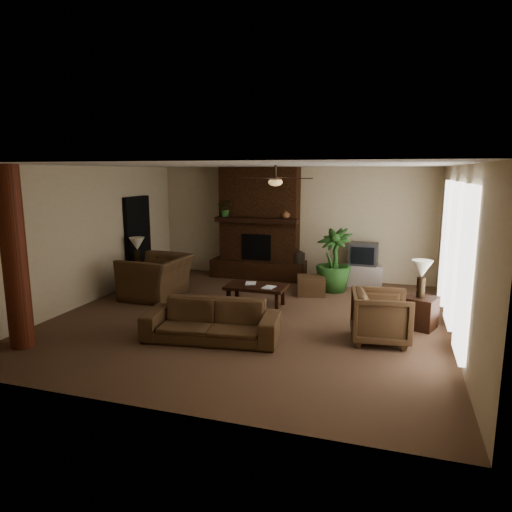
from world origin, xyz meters
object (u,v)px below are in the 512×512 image
(side_table_left, at_px, (139,277))
(ottoman, at_px, (311,285))
(log_column, at_px, (15,258))
(tv_stand, at_px, (363,275))
(sofa, at_px, (211,314))
(armchair_right, at_px, (381,314))
(floor_plant, at_px, (333,274))
(coffee_table, at_px, (256,288))
(floor_vase, at_px, (298,263))
(side_table_right, at_px, (420,312))
(lamp_right, at_px, (422,272))
(armchair_left, at_px, (156,270))
(lamp_left, at_px, (137,246))

(side_table_left, bearing_deg, ottoman, 9.58)
(log_column, xyz_separation_m, tv_stand, (4.77, 5.55, -1.15))
(sofa, distance_m, armchair_right, 2.71)
(log_column, xyz_separation_m, sofa, (2.71, 1.15, -0.98))
(floor_plant, bearing_deg, coffee_table, -128.44)
(armchair_right, xyz_separation_m, ottoman, (-1.58, 2.48, -0.25))
(log_column, relative_size, floor_vase, 3.64)
(log_column, relative_size, side_table_left, 5.09)
(armchair_right, bearing_deg, side_table_right, -43.85)
(log_column, distance_m, tv_stand, 7.41)
(side_table_left, bearing_deg, lamp_right, -8.61)
(armchair_left, bearing_deg, ottoman, 112.39)
(armchair_left, height_order, floor_vase, armchair_left)
(lamp_left, xyz_separation_m, lamp_right, (6.14, -0.93, 0.00))
(log_column, xyz_separation_m, armchair_right, (5.33, 1.87, -0.95))
(armchair_left, bearing_deg, side_table_left, -123.31)
(log_column, xyz_separation_m, ottoman, (3.74, 4.35, -1.20))
(log_column, xyz_separation_m, lamp_left, (-0.20, 3.69, -0.40))
(log_column, xyz_separation_m, armchair_left, (0.59, 3.14, -0.80))
(armchair_left, relative_size, ottoman, 2.29)
(armchair_right, xyz_separation_m, tv_stand, (-0.55, 3.68, -0.20))
(armchair_right, distance_m, floor_vase, 4.25)
(log_column, bearing_deg, armchair_left, 79.32)
(log_column, height_order, side_table_right, log_column)
(sofa, bearing_deg, log_column, -164.25)
(coffee_table, xyz_separation_m, side_table_right, (3.12, -0.39, -0.10))
(log_column, height_order, lamp_left, log_column)
(ottoman, xyz_separation_m, tv_stand, (1.03, 1.20, 0.05))
(tv_stand, relative_size, lamp_left, 1.31)
(side_table_left, relative_size, lamp_left, 0.85)
(log_column, xyz_separation_m, floor_plant, (4.17, 4.81, -1.00))
(armchair_right, bearing_deg, sofa, 97.39)
(lamp_left, bearing_deg, armchair_left, -34.60)
(ottoman, xyz_separation_m, side_table_right, (2.22, -1.60, 0.08))
(armchair_left, bearing_deg, lamp_right, 87.25)
(log_column, xyz_separation_m, floor_vase, (3.18, 5.55, -0.97))
(ottoman, bearing_deg, tv_stand, 49.21)
(armchair_right, bearing_deg, tv_stand, 0.46)
(armchair_left, height_order, ottoman, armchair_left)
(sofa, height_order, tv_stand, sofa)
(armchair_right, relative_size, ottoman, 1.51)
(armchair_right, height_order, ottoman, armchair_right)
(lamp_left, bearing_deg, side_table_left, 90.00)
(armchair_right, xyz_separation_m, side_table_left, (-5.53, 1.81, -0.18))
(log_column, height_order, floor_plant, log_column)
(tv_stand, xyz_separation_m, side_table_left, (-4.97, -1.86, 0.03))
(armchair_left, distance_m, side_table_right, 5.39)
(lamp_right, bearing_deg, ottoman, 144.06)
(armchair_right, xyz_separation_m, side_table_right, (0.64, 0.88, -0.18))
(coffee_table, distance_m, ottoman, 1.52)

